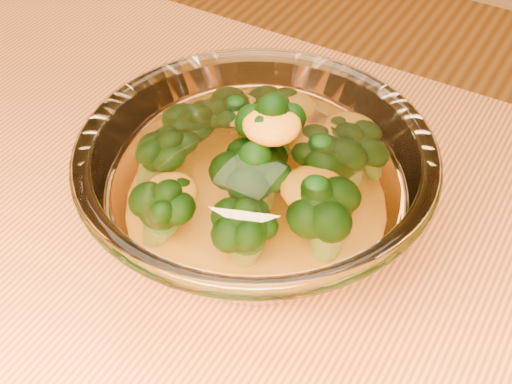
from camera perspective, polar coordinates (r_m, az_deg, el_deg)
glass_bowl at (r=0.50m, az=0.00°, el=-0.44°), size 0.24×0.24×0.11m
cheese_sauce at (r=0.51m, az=0.00°, el=-2.26°), size 0.13×0.13×0.04m
broccoli_heap at (r=0.50m, az=0.48°, el=2.21°), size 0.16×0.16×0.09m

